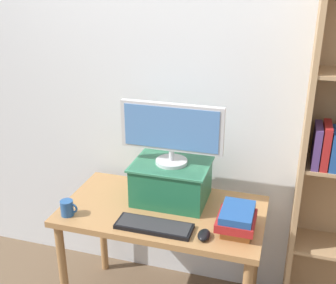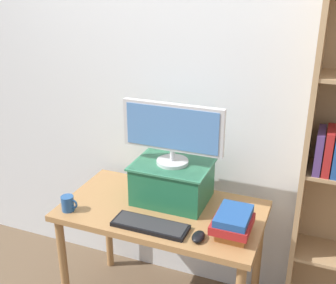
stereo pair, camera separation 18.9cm
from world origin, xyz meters
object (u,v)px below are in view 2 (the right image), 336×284
Objects in this scene: computer_monitor at (173,131)px; desk at (162,222)px; keyboard at (150,225)px; book_stack at (233,223)px; computer_mouse at (198,237)px; riser_box at (172,181)px; coffee_mug at (68,203)px.

desk is at bearing -98.55° from computer_monitor.
desk is 2.81× the size of keyboard.
book_stack is at bearing 13.27° from keyboard.
riser_box is at bearing 129.20° from computer_mouse.
desk is at bearing -98.44° from riser_box.
desk is 11.41× the size of coffee_mug.
keyboard is at bearing -85.72° from desk.
riser_box reaches higher than computer_mouse.
computer_mouse is at bearing -143.51° from book_stack.
coffee_mug is at bearing -172.87° from book_stack.
desk is 2.60× the size of riser_box.
book_stack reaches higher than desk.
computer_mouse is 1.01× the size of coffee_mug.
computer_monitor is at bearing 129.32° from computer_mouse.
desk is at bearing 143.22° from computer_mouse.
riser_box is 1.08× the size of keyboard.
keyboard is 1.72× the size of book_stack.
keyboard is (-0.00, -0.32, -0.43)m from computer_monitor.
coffee_mug is at bearing -155.73° from desk.
computer_mouse reaches higher than desk.
coffee_mug is at bearing -146.33° from riser_box.
computer_monitor is 5.75× the size of computer_mouse.
coffee_mug is (-0.51, -0.02, 0.03)m from keyboard.
computer_monitor is at bearing 152.47° from book_stack.
riser_box is at bearing 90.00° from computer_monitor.
computer_monitor is 0.60m from computer_mouse.
coffee_mug reaches higher than desk.
computer_monitor reaches higher than coffee_mug.
computer_monitor is 1.44× the size of keyboard.
coffee_mug is (-0.49, -0.22, 0.14)m from desk.
riser_box is at bearing 81.56° from desk.
riser_box reaches higher than coffee_mug.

